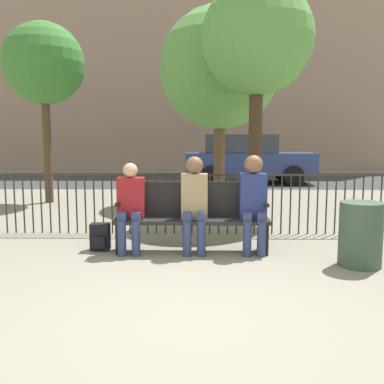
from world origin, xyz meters
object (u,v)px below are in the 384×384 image
(seated_person_1, at_px, (194,199))
(backpack, at_px, (100,237))
(tree_1, at_px, (220,69))
(tree_2, at_px, (257,40))
(parked_car_0, at_px, (246,158))
(park_bench, at_px, (192,213))
(seated_person_2, at_px, (253,198))
(seated_person_0, at_px, (130,203))
(trash_bin, at_px, (360,234))
(tree_0, at_px, (44,65))

(seated_person_1, bearing_deg, backpack, 175.00)
(tree_1, relative_size, tree_2, 1.04)
(parked_car_0, bearing_deg, backpack, -108.41)
(park_bench, relative_size, parked_car_0, 0.48)
(seated_person_1, distance_m, tree_2, 3.86)
(seated_person_1, distance_m, backpack, 1.38)
(seated_person_1, xyz_separation_m, seated_person_2, (0.76, 0.00, 0.02))
(seated_person_0, xyz_separation_m, backpack, (-0.44, 0.12, -0.48))
(backpack, relative_size, tree_1, 0.08)
(park_bench, bearing_deg, backpack, -179.22)
(tree_2, height_order, parked_car_0, tree_2)
(backpack, xyz_separation_m, trash_bin, (3.22, -0.66, 0.20))
(trash_bin, bearing_deg, tree_2, 104.69)
(tree_1, bearing_deg, tree_0, -175.89)
(backpack, bearing_deg, seated_person_0, -14.86)
(seated_person_0, distance_m, seated_person_2, 1.60)
(backpack, xyz_separation_m, tree_0, (-2.20, 4.30, 2.98))
(tree_2, bearing_deg, seated_person_1, -112.84)
(park_bench, relative_size, tree_2, 0.46)
(tree_1, bearing_deg, seated_person_1, -96.54)
(park_bench, distance_m, tree_2, 3.93)
(park_bench, relative_size, seated_person_2, 1.58)
(seated_person_2, height_order, trash_bin, seated_person_2)
(backpack, distance_m, trash_bin, 3.30)
(park_bench, relative_size, seated_person_1, 1.60)
(park_bench, distance_m, backpack, 1.28)
(parked_car_0, relative_size, trash_bin, 5.53)
(tree_0, relative_size, parked_car_0, 0.98)
(seated_person_0, height_order, seated_person_1, seated_person_1)
(seated_person_0, distance_m, tree_0, 5.72)
(park_bench, distance_m, tree_1, 5.29)
(tree_0, xyz_separation_m, tree_2, (4.58, -1.76, 0.13))
(tree_1, height_order, parked_car_0, tree_1)
(park_bench, bearing_deg, parked_car_0, 79.15)
(seated_person_2, relative_size, tree_0, 0.31)
(seated_person_1, bearing_deg, seated_person_2, 0.07)
(park_bench, xyz_separation_m, seated_person_0, (-0.80, -0.13, 0.16))
(tree_2, height_order, trash_bin, tree_2)
(seated_person_1, distance_m, trash_bin, 2.06)
(seated_person_0, height_order, tree_1, tree_1)
(seated_person_2, xyz_separation_m, trash_bin, (1.19, -0.55, -0.35))
(trash_bin, bearing_deg, seated_person_1, 164.30)
(backpack, xyz_separation_m, tree_1, (1.81, 4.59, 2.92))
(park_bench, height_order, seated_person_1, seated_person_1)
(parked_car_0, bearing_deg, tree_0, -139.03)
(tree_0, distance_m, parked_car_0, 7.15)
(seated_person_1, xyz_separation_m, tree_0, (-3.46, 4.42, 2.44))
(seated_person_1, height_order, seated_person_2, seated_person_2)
(tree_1, distance_m, tree_2, 2.14)
(seated_person_0, relative_size, trash_bin, 1.55)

